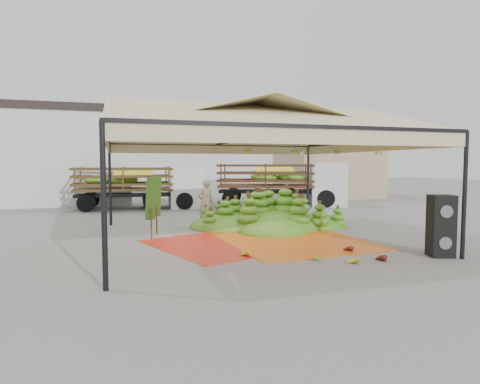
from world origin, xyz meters
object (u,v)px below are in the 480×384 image
object	(u,v)px
speaker_stack	(441,226)
vendor	(206,203)
truck_left	(145,182)
banana_heap	(274,209)
truck_right	(286,179)

from	to	relation	value
speaker_stack	vendor	distance (m)	7.76
vendor	truck_left	size ratio (longest dim) A/B	0.27
banana_heap	truck_right	distance (m)	7.70
vendor	truck_left	xyz separation A→B (m)	(-1.66, 6.59, 0.47)
speaker_stack	truck_left	bearing A→B (deg)	133.25
speaker_stack	truck_left	world-z (taller)	truck_left
banana_heap	speaker_stack	world-z (taller)	speaker_stack
banana_heap	truck_right	size ratio (longest dim) A/B	0.83
speaker_stack	vendor	size ratio (longest dim) A/B	0.88
speaker_stack	truck_right	size ratio (longest dim) A/B	0.21
truck_left	truck_right	distance (m)	7.45
speaker_stack	truck_right	distance (m)	12.40
vendor	speaker_stack	bearing A→B (deg)	111.48
truck_left	banana_heap	bearing A→B (deg)	-59.34
banana_heap	vendor	size ratio (longest dim) A/B	3.46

